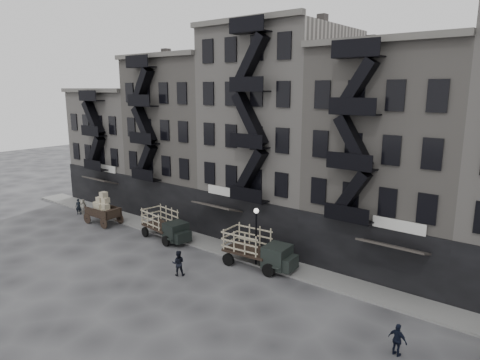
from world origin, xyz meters
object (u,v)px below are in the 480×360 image
Objects in this scene: pedestrian_mid at (178,263)px; policeman at (398,340)px; horse at (80,206)px; wagon at (102,206)px; pedestrian_west at (79,207)px; stake_truck_east at (258,247)px; stake_truck_west at (165,223)px.

pedestrian_mid is 1.09× the size of policeman.
wagon reaches higher than horse.
wagon is 4.56m from pedestrian_west.
policeman is at bearing -46.54° from pedestrian_west.
pedestrian_mid is (18.32, -3.65, 0.08)m from pedestrian_west.
stake_truck_east is 12.03m from policeman.
pedestrian_west is 33.10m from policeman.
policeman is at bearing 138.83° from pedestrian_mid.
pedestrian_west is (-4.46, 0.21, -0.90)m from wagon.
wagon is 0.66× the size of stake_truck_east.
pedestrian_mid is at bearing -27.59° from stake_truck_west.
stake_truck_east reaches higher than horse.
wagon is 17.24m from stake_truck_east.
stake_truck_west is 0.95× the size of stake_truck_east.
policeman is (20.62, -3.94, -0.61)m from stake_truck_west.
stake_truck_east is at bearing 1.73° from wagon.
horse is 33.09m from policeman.
horse is 0.40× the size of stake_truck_west.
pedestrian_west is 0.98× the size of policeman.
stake_truck_east is 5.63m from pedestrian_mid.
pedestrian_mid reaches higher than policeman.
stake_truck_east reaches higher than pedestrian_mid.
pedestrian_west is (-21.67, -0.83, -0.72)m from stake_truck_east.
pedestrian_west is 18.68m from pedestrian_mid.
stake_truck_east is at bearing -8.02° from policeman.
pedestrian_mid is (-3.35, -4.49, -0.64)m from stake_truck_east.
stake_truck_east is 21.70m from pedestrian_west.
policeman is (32.93, -3.35, 0.02)m from pedestrian_west.
wagon is at bearing -43.41° from pedestrian_west.
horse is 12.30m from stake_truck_west.
policeman is at bearing -3.24° from stake_truck_west.
stake_truck_west is (7.84, 0.80, -0.27)m from wagon.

